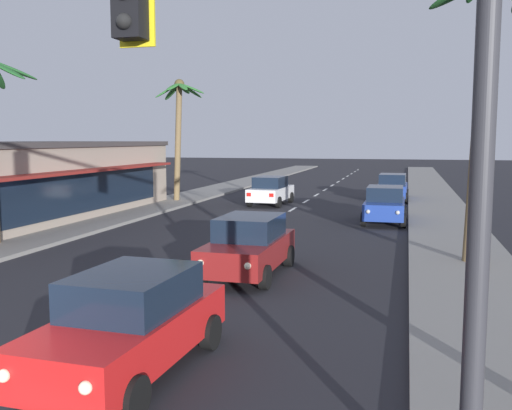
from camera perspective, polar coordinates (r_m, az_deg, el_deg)
sidewalk_right at (r=26.23m, az=18.40°, el=-2.09°), size 3.20×110.00×0.14m
sidewalk_left at (r=29.62m, az=-13.30°, el=-0.98°), size 3.20×110.00×0.14m
lane_markings at (r=26.56m, az=2.41°, el=-1.80°), size 4.28×88.22×0.01m
traffic_signal_mast at (r=6.52m, az=-11.91°, el=15.15°), size 11.34×0.41×6.79m
sedan_lead_at_stop_bar at (r=9.84m, az=-12.40°, el=-11.31°), size 2.09×4.50×1.68m
sedan_third_in_queue at (r=16.36m, az=-0.71°, el=-4.01°), size 2.01×4.47×1.68m
sedan_oncoming_far at (r=33.96m, az=1.48°, el=1.47°), size 2.12×4.52×1.68m
sedan_parked_nearest_kerb at (r=27.27m, az=12.68°, el=0.07°), size 1.95×4.45×1.68m
sedan_parked_mid_kerb at (r=37.36m, az=13.39°, el=1.75°), size 2.02×4.48×1.68m
palm_left_third at (r=35.43m, az=-7.66°, el=8.72°), size 2.99×3.30×7.47m
palm_right_second at (r=18.69m, az=21.70°, el=14.56°), size 3.46×3.38×9.38m
storefront_strip_left at (r=29.37m, az=-23.87°, el=2.12°), size 8.96×20.08×3.74m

